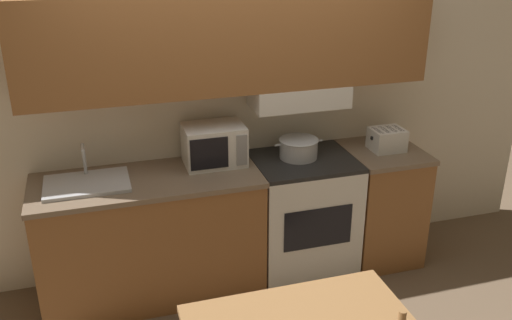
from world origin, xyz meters
The scene contains 9 objects.
ground_plane centered at (0.00, 0.00, 0.00)m, with size 16.00×16.00×0.00m, color brown.
wall_back centered at (0.01, -0.07, 1.51)m, with size 5.24×0.38×2.55m.
lower_counter_main centered at (-0.65, -0.31, 0.46)m, with size 1.55×0.64×0.92m.
lower_counter_right_stub centered at (1.15, -0.31, 0.46)m, with size 0.56×0.64×0.92m.
stove_range centered at (0.50, -0.31, 0.46)m, with size 0.74×0.63×0.92m.
cooking_pot centered at (0.47, -0.26, 1.00)m, with size 0.37×0.29×0.14m.
microwave centered at (-0.15, -0.20, 1.06)m, with size 0.43×0.32×0.29m.
toaster centered at (1.16, -0.31, 1.01)m, with size 0.26×0.21×0.17m.
sink_basin centered at (-1.04, -0.31, 0.94)m, with size 0.55×0.39×0.25m.
Camera 1 is at (-0.95, -3.89, 2.55)m, focal length 40.00 mm.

